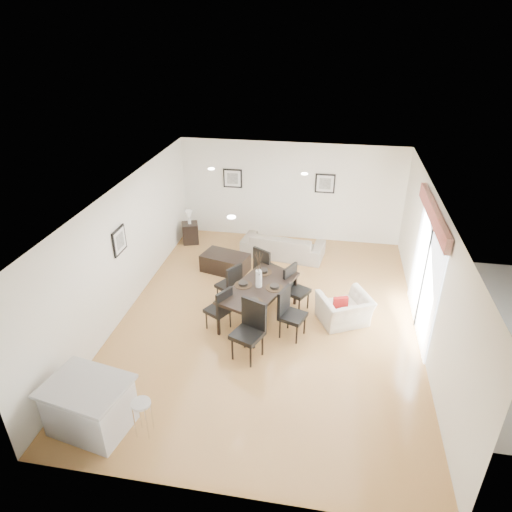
% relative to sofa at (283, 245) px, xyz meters
% --- Properties ---
extents(ground, '(8.00, 8.00, 0.00)m').
position_rel_sofa_xyz_m(ground, '(0.05, -2.85, -0.31)').
color(ground, tan).
rests_on(ground, ground).
extents(wall_back, '(6.00, 0.04, 2.70)m').
position_rel_sofa_xyz_m(wall_back, '(0.05, 1.15, 1.04)').
color(wall_back, white).
rests_on(wall_back, ground).
extents(wall_front, '(6.00, 0.04, 2.70)m').
position_rel_sofa_xyz_m(wall_front, '(0.05, -6.85, 1.04)').
color(wall_front, white).
rests_on(wall_front, ground).
extents(wall_left, '(0.04, 8.00, 2.70)m').
position_rel_sofa_xyz_m(wall_left, '(-2.95, -2.85, 1.04)').
color(wall_left, white).
rests_on(wall_left, ground).
extents(wall_right, '(0.04, 8.00, 2.70)m').
position_rel_sofa_xyz_m(wall_right, '(3.05, -2.85, 1.04)').
color(wall_right, white).
rests_on(wall_right, ground).
extents(ceiling, '(6.00, 8.00, 0.02)m').
position_rel_sofa_xyz_m(ceiling, '(0.05, -2.85, 2.39)').
color(ceiling, white).
rests_on(ceiling, wall_back).
extents(sofa, '(2.19, 1.11, 0.61)m').
position_rel_sofa_xyz_m(sofa, '(0.00, 0.00, 0.00)').
color(sofa, gray).
rests_on(sofa, ground).
extents(armchair, '(1.24, 1.19, 0.63)m').
position_rel_sofa_xyz_m(armchair, '(1.58, -2.71, 0.01)').
color(armchair, silver).
rests_on(armchair, ground).
extents(dining_table, '(1.53, 2.06, 0.77)m').
position_rel_sofa_xyz_m(dining_table, '(-0.15, -2.87, 0.39)').
color(dining_table, black).
rests_on(dining_table, ground).
extents(dining_chair_wnear, '(0.58, 0.58, 0.96)m').
position_rel_sofa_xyz_m(dining_chair_wnear, '(-0.82, -3.37, 0.23)').
color(dining_chair_wnear, black).
rests_on(dining_chair_wnear, ground).
extents(dining_chair_wfar, '(0.60, 0.60, 0.97)m').
position_rel_sofa_xyz_m(dining_chair_wfar, '(-0.82, -2.45, 0.24)').
color(dining_chair_wfar, black).
rests_on(dining_chair_wfar, ground).
extents(dining_chair_enear, '(0.59, 0.59, 1.02)m').
position_rel_sofa_xyz_m(dining_chair_enear, '(0.50, -3.30, 0.26)').
color(dining_chair_enear, black).
rests_on(dining_chair_enear, ground).
extents(dining_chair_efar, '(0.60, 0.60, 0.99)m').
position_rel_sofa_xyz_m(dining_chair_efar, '(0.51, -2.37, 0.25)').
color(dining_chair_efar, black).
rests_on(dining_chair_efar, ground).
extents(dining_chair_head, '(0.66, 0.66, 1.13)m').
position_rel_sofa_xyz_m(dining_chair_head, '(-0.12, -4.02, 0.32)').
color(dining_chair_head, black).
rests_on(dining_chair_head, ground).
extents(dining_chair_foot, '(0.66, 0.66, 1.06)m').
position_rel_sofa_xyz_m(dining_chair_foot, '(-0.20, -1.71, 0.28)').
color(dining_chair_foot, black).
rests_on(dining_chair_foot, ground).
extents(vase, '(1.00, 1.53, 0.77)m').
position_rel_sofa_xyz_m(vase, '(-0.15, -2.87, 0.78)').
color(vase, white).
rests_on(vase, dining_table).
extents(coffee_table, '(1.23, 0.92, 0.44)m').
position_rel_sofa_xyz_m(coffee_table, '(-1.29, -1.04, -0.09)').
color(coffee_table, black).
rests_on(coffee_table, ground).
extents(side_table, '(0.54, 0.54, 0.57)m').
position_rel_sofa_xyz_m(side_table, '(-2.60, 0.35, -0.02)').
color(side_table, black).
rests_on(side_table, ground).
extents(table_lamp, '(0.20, 0.20, 0.38)m').
position_rel_sofa_xyz_m(table_lamp, '(-2.60, 0.35, 0.51)').
color(table_lamp, white).
rests_on(table_lamp, side_table).
extents(cushion, '(0.30, 0.18, 0.29)m').
position_rel_sofa_xyz_m(cushion, '(1.49, -2.80, 0.20)').
color(cushion, maroon).
rests_on(cushion, armchair).
extents(kitchen_island, '(1.35, 1.13, 0.84)m').
position_rel_sofa_xyz_m(kitchen_island, '(-2.18, -6.08, 0.12)').
color(kitchen_island, silver).
rests_on(kitchen_island, ground).
extents(bar_stool, '(0.29, 0.29, 0.63)m').
position_rel_sofa_xyz_m(bar_stool, '(-1.35, -6.08, 0.24)').
color(bar_stool, silver).
rests_on(bar_stool, ground).
extents(framed_print_back_left, '(0.52, 0.04, 0.52)m').
position_rel_sofa_xyz_m(framed_print_back_left, '(-1.55, 1.12, 1.34)').
color(framed_print_back_left, black).
rests_on(framed_print_back_left, wall_back).
extents(framed_print_back_right, '(0.52, 0.04, 0.52)m').
position_rel_sofa_xyz_m(framed_print_back_right, '(0.95, 1.12, 1.34)').
color(framed_print_back_right, black).
rests_on(framed_print_back_right, wall_back).
extents(framed_print_left_wall, '(0.04, 0.52, 0.52)m').
position_rel_sofa_xyz_m(framed_print_left_wall, '(-2.92, -3.05, 1.34)').
color(framed_print_left_wall, black).
rests_on(framed_print_left_wall, wall_left).
extents(sliding_door, '(0.12, 2.70, 2.57)m').
position_rel_sofa_xyz_m(sliding_door, '(3.01, -2.55, 1.36)').
color(sliding_door, white).
rests_on(sliding_door, wall_right).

